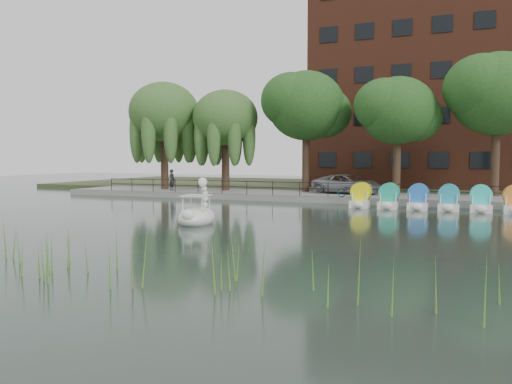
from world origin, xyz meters
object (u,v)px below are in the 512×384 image
Objects in this scene: swan_boat at (197,214)px; bicycle at (349,190)px; minivan at (347,183)px; pedestrian at (172,178)px.

bicycle is at bearing 62.23° from swan_boat.
pedestrian is (-13.89, -1.90, 0.17)m from minivan.
bicycle is 0.87× the size of pedestrian.
swan_boat is at bearing 146.28° from pedestrian.
bicycle is (0.92, -3.57, -0.32)m from minivan.
minivan is 2.17× the size of swan_boat.
minivan is 2.98× the size of pedestrian.
bicycle is at bearing -165.60° from pedestrian.
swan_boat is (-4.49, -12.81, -0.43)m from bicycle.
bicycle is 13.58m from swan_boat.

